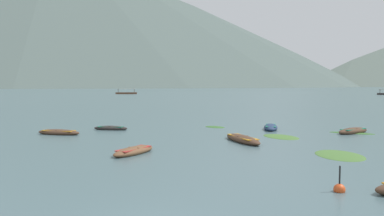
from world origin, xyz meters
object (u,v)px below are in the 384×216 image
(rowboat_3, at_px, (353,131))
(rowboat_7, at_px, (134,151))
(rowboat_0, at_px, (111,128))
(ferry_1, at_px, (126,93))
(rowboat_2, at_px, (59,132))
(mooring_buoy, at_px, (339,189))
(rowboat_1, at_px, (271,127))
(rowboat_6, at_px, (243,139))

(rowboat_3, relative_size, rowboat_7, 0.98)
(rowboat_0, height_order, ferry_1, ferry_1)
(rowboat_3, distance_m, ferry_1, 144.47)
(rowboat_2, height_order, mooring_buoy, mooring_buoy)
(rowboat_1, distance_m, mooring_buoy, 19.02)
(rowboat_7, relative_size, ferry_1, 0.35)
(rowboat_1, relative_size, rowboat_7, 1.07)
(rowboat_3, distance_m, mooring_buoy, 18.04)
(rowboat_0, distance_m, rowboat_1, 13.86)
(rowboat_1, bearing_deg, rowboat_2, -163.94)
(rowboat_7, xyz_separation_m, mooring_buoy, (9.23, -6.61, -0.06))
(rowboat_0, bearing_deg, rowboat_3, -1.29)
(mooring_buoy, bearing_deg, ferry_1, 108.12)
(rowboat_3, bearing_deg, rowboat_2, -172.98)
(rowboat_0, distance_m, rowboat_6, 12.47)
(mooring_buoy, bearing_deg, rowboat_3, 70.52)
(rowboat_3, bearing_deg, rowboat_0, 178.71)
(rowboat_1, distance_m, rowboat_3, 6.57)
(rowboat_1, xyz_separation_m, mooring_buoy, (0.24, -19.02, -0.08))
(rowboat_1, relative_size, mooring_buoy, 3.42)
(rowboat_7, xyz_separation_m, ferry_1, (-40.03, 143.87, 0.29))
(rowboat_7, bearing_deg, rowboat_6, 38.99)
(rowboat_1, relative_size, rowboat_6, 0.79)
(rowboat_7, height_order, ferry_1, ferry_1)
(rowboat_1, height_order, mooring_buoy, mooring_buoy)
(rowboat_0, height_order, rowboat_3, rowboat_3)
(rowboat_1, xyz_separation_m, ferry_1, (-49.02, 131.47, 0.26))
(rowboat_1, bearing_deg, rowboat_6, -110.40)
(rowboat_0, bearing_deg, ferry_1, 104.84)
(rowboat_6, height_order, mooring_buoy, mooring_buoy)
(ferry_1, xyz_separation_m, mooring_buoy, (49.26, -150.49, -0.35))
(rowboat_1, height_order, rowboat_3, rowboat_1)
(rowboat_2, height_order, ferry_1, ferry_1)
(rowboat_1, bearing_deg, mooring_buoy, -89.27)
(rowboat_3, xyz_separation_m, rowboat_7, (-15.24, -10.39, -0.02))
(rowboat_7, distance_m, mooring_buoy, 11.35)
(rowboat_1, distance_m, rowboat_7, 15.32)
(rowboat_6, relative_size, ferry_1, 0.47)
(rowboat_0, relative_size, rowboat_6, 0.66)
(rowboat_0, xyz_separation_m, rowboat_7, (4.79, -10.85, 0.02))
(rowboat_1, distance_m, rowboat_2, 17.56)
(rowboat_3, bearing_deg, mooring_buoy, -109.48)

